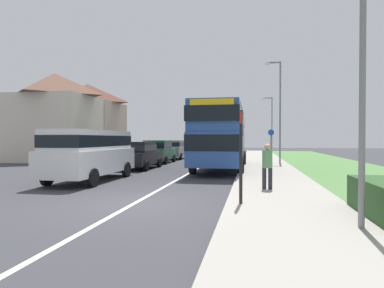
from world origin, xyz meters
TOP-DOWN VIEW (x-y plane):
  - ground_plane at (0.00, 0.00)m, footprint 120.00×120.00m
  - lane_marking_centre at (0.00, 8.00)m, footprint 0.14×60.00m
  - pavement_near_side at (4.20, 6.00)m, footprint 3.20×68.00m
  - grass_verge_seaward at (8.50, 6.00)m, footprint 6.00×68.00m
  - double_decker_bus at (1.50, 10.94)m, footprint 2.80×10.01m
  - parked_van_white at (-3.60, 4.52)m, footprint 2.11×5.56m
  - parked_car_black at (-3.47, 10.39)m, footprint 1.95×4.33m
  - parked_car_dark_green at (-3.65, 15.27)m, footprint 1.98×4.07m
  - parked_car_grey at (-3.64, 20.44)m, footprint 1.97×4.36m
  - pedestrian_at_stop at (3.81, 2.67)m, footprint 0.34×0.34m
  - bus_stop_sign at (3.00, 0.01)m, footprint 0.09×0.52m
  - cycle_route_sign at (4.68, 16.11)m, footprint 0.44×0.08m
  - street_lamp_mid at (5.17, 15.45)m, footprint 1.14×0.20m
  - street_lamp_far at (5.44, 29.93)m, footprint 1.14×0.20m
  - house_terrace_far_side at (-12.69, 18.86)m, footprint 6.06×11.07m

SIDE VIEW (x-z plane):
  - ground_plane at x=0.00m, z-range 0.00..0.00m
  - lane_marking_centre at x=0.00m, z-range 0.00..0.01m
  - grass_verge_seaward at x=8.50m, z-range 0.00..0.08m
  - pavement_near_side at x=4.20m, z-range 0.00..0.12m
  - parked_car_black at x=-3.47m, z-range 0.08..1.74m
  - parked_car_grey at x=-3.64m, z-range 0.08..1.78m
  - parked_car_dark_green at x=-3.65m, z-range 0.08..1.80m
  - pedestrian_at_stop at x=3.81m, z-range 0.14..1.81m
  - parked_van_white at x=-3.60m, z-range 0.21..2.41m
  - cycle_route_sign at x=4.68m, z-range 0.17..2.69m
  - bus_stop_sign at x=3.00m, z-range 0.24..2.84m
  - double_decker_bus at x=1.50m, z-range 0.29..3.99m
  - house_terrace_far_side at x=-12.69m, z-range 0.00..7.23m
  - street_lamp_far at x=5.44m, z-range 0.54..7.05m
  - street_lamp_mid at x=5.17m, z-range 0.55..7.85m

